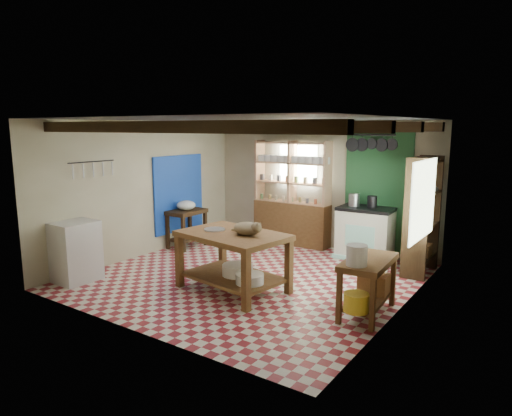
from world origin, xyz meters
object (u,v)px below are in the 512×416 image
Objects in this scene: white_cabinet at (76,252)px; right_counter at (367,287)px; work_table at (233,262)px; cat at (247,229)px; prep_table at (187,229)px; stove at (365,233)px.

white_cabinet reaches higher than right_counter.
cat reaches higher than work_table.
prep_table is 3.05m from cat.
stove is 0.95× the size of right_counter.
stove is 5.18m from white_cabinet.
stove reaches higher than white_cabinet.
work_table is 2.60m from white_cabinet.
work_table is at bearing -175.84° from right_counter.
prep_table is (-2.34, 1.49, -0.06)m from work_table.
stove is at bearing 50.14° from white_cabinet.
stove is 2.73m from right_counter.
cat is at bearing 24.01° from white_cabinet.
cat is at bearing -108.21° from stove.
white_cabinet is at bearing -166.27° from right_counter.
prep_table reaches higher than right_counter.
stove is 2.95m from cat.
white_cabinet is at bearing -158.69° from cat.
work_table is 1.57× the size of stove.
work_table is at bearing 25.93° from white_cabinet.
work_table is 0.60m from cat.
right_counter is (4.40, 1.37, -0.11)m from white_cabinet.
cat reaches higher than prep_table.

